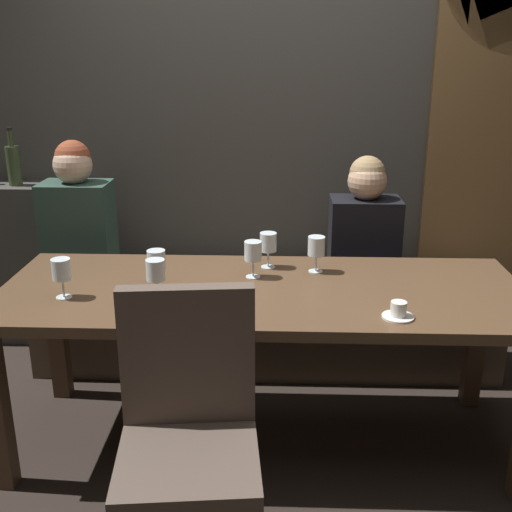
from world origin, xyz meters
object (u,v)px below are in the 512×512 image
at_px(wine_glass_end_left, 156,271).
at_px(diner_redhead, 78,220).
at_px(wine_bottle_pale_label, 14,164).
at_px(espresso_cup, 398,311).
at_px(banquette_bench, 266,328).
at_px(diner_bearded, 364,230).
at_px(wine_glass_near_right, 268,243).
at_px(wine_glass_center_back, 61,271).
at_px(wine_glass_near_left, 253,252).
at_px(chair_near_side, 188,422).
at_px(wine_glass_center_front, 316,248).
at_px(dining_table, 262,307).
at_px(wine_glass_far_right, 156,262).

bearing_deg(wine_glass_end_left, diner_redhead, 124.13).
distance_m(wine_bottle_pale_label, espresso_cup, 2.36).
relative_size(banquette_bench, wine_bottle_pale_label, 7.67).
xyz_separation_m(diner_bearded, wine_glass_end_left, (-0.93, -0.85, 0.06)).
height_order(wine_glass_near_right, wine_glass_end_left, same).
relative_size(wine_glass_center_back, wine_glass_end_left, 1.00).
relative_size(banquette_bench, wine_glass_near_left, 15.24).
xyz_separation_m(chair_near_side, wine_glass_near_right, (0.24, 0.98, 0.30)).
bearing_deg(espresso_cup, chair_near_side, -149.23).
bearing_deg(espresso_cup, wine_glass_end_left, 170.62).
distance_m(wine_glass_near_left, espresso_cup, 0.70).
distance_m(diner_redhead, wine_glass_near_right, 1.12).
bearing_deg(wine_bottle_pale_label, wine_glass_end_left, -48.44).
bearing_deg(banquette_bench, wine_glass_center_front, -64.70).
xyz_separation_m(banquette_bench, wine_glass_end_left, (-0.42, -0.83, 0.63)).
xyz_separation_m(wine_glass_near_right, wine_glass_center_front, (0.21, -0.05, -0.00)).
xyz_separation_m(banquette_bench, chair_near_side, (-0.22, -1.42, 0.33)).
bearing_deg(wine_glass_near_right, espresso_cup, -47.66).
height_order(banquette_bench, wine_glass_end_left, wine_glass_end_left).
bearing_deg(banquette_bench, diner_redhead, 178.61).
xyz_separation_m(dining_table, wine_glass_far_right, (-0.44, -0.01, 0.20)).
distance_m(dining_table, wine_bottle_pale_label, 1.80).
bearing_deg(dining_table, diner_bearded, 54.37).
bearing_deg(wine_glass_center_front, diner_bearded, 61.25).
bearing_deg(espresso_cup, diner_redhead, 146.28).
xyz_separation_m(wine_glass_center_front, wine_glass_center_back, (-1.03, -0.34, 0.00)).
height_order(wine_glass_far_right, espresso_cup, wine_glass_far_right).
relative_size(wine_glass_center_front, wine_glass_far_right, 1.00).
bearing_deg(diner_bearded, chair_near_side, -116.94).
height_order(diner_bearded, wine_bottle_pale_label, wine_bottle_pale_label).
xyz_separation_m(wine_glass_center_back, espresso_cup, (1.31, -0.15, -0.09)).
bearing_deg(wine_bottle_pale_label, chair_near_side, -54.92).
relative_size(chair_near_side, wine_glass_center_back, 5.98).
height_order(wine_glass_near_left, wine_glass_far_right, same).
xyz_separation_m(dining_table, wine_glass_near_left, (-0.04, 0.12, 0.20)).
relative_size(wine_glass_near_left, wine_glass_center_front, 1.00).
bearing_deg(wine_glass_center_front, banquette_bench, 115.30).
distance_m(wine_bottle_pale_label, wine_glass_far_right, 1.45).
relative_size(diner_redhead, espresso_cup, 6.65).
bearing_deg(wine_glass_far_right, espresso_cup, -15.92).
distance_m(wine_glass_near_left, wine_glass_far_right, 0.42).
bearing_deg(banquette_bench, wine_glass_near_right, -87.53).
relative_size(banquette_bench, wine_glass_near_right, 15.24).
bearing_deg(dining_table, banquette_bench, 90.00).
bearing_deg(chair_near_side, banquette_bench, 81.33).
distance_m(banquette_bench, diner_bearded, 0.76).
bearing_deg(chair_near_side, diner_redhead, 118.45).
distance_m(wine_glass_center_back, espresso_cup, 1.32).
xyz_separation_m(wine_glass_near_left, wine_glass_end_left, (-0.38, -0.26, 0.00)).
height_order(chair_near_side, wine_glass_end_left, chair_near_side).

